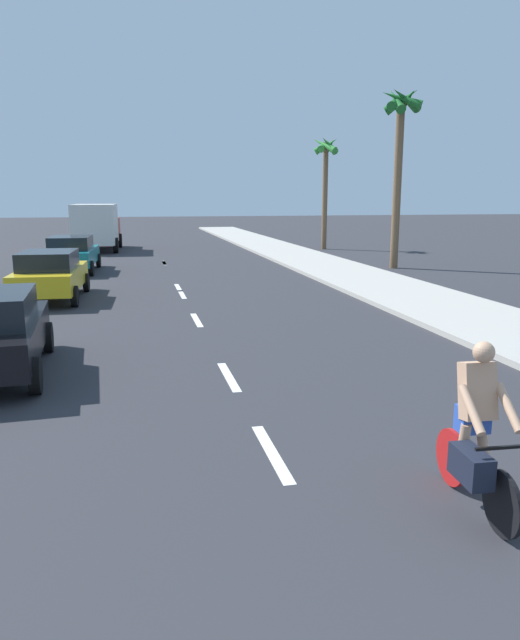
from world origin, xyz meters
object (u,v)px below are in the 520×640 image
parked_car_yellow (50,274)px  palm_tree_distant (326,161)px  parked_car_teal (72,253)px  delivery_truck (97,226)px  cyclist (475,436)px  palm_tree_far (400,128)px

parked_car_yellow → palm_tree_distant: (14.51, 15.77, 4.53)m
parked_car_teal → delivery_truck: size_ratio=0.72×
cyclist → palm_tree_distant: (8.60, 30.33, 4.54)m
parked_car_yellow → palm_tree_far: bearing=23.7°
cyclist → delivery_truck: bearing=-77.2°
parked_car_yellow → palm_tree_far: palm_tree_far is taller
cyclist → delivery_truck: size_ratio=0.29×
parked_car_teal → palm_tree_far: 15.45m
parked_car_teal → palm_tree_far: bearing=-3.8°
parked_car_yellow → palm_tree_far: size_ratio=0.55×
delivery_truck → palm_tree_far: (13.81, -12.27, 4.70)m
parked_car_teal → palm_tree_far: palm_tree_far is taller
parked_car_yellow → palm_tree_distant: size_ratio=0.63×
palm_tree_far → palm_tree_distant: (0.06, 10.26, -0.83)m
parked_car_teal → delivery_truck: delivery_truck is taller
cyclist → palm_tree_distant: bearing=-102.3°
cyclist → palm_tree_far: 22.47m
cyclist → parked_car_yellow: cyclist is taller
cyclist → parked_car_teal: bearing=-71.4°
palm_tree_distant → parked_car_yellow: bearing=-132.6°
cyclist → palm_tree_distant: 31.85m
palm_tree_distant → palm_tree_far: bearing=-90.4°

